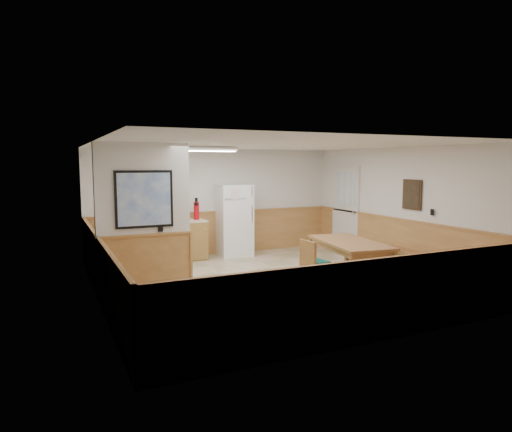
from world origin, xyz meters
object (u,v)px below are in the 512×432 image
dining_bench (409,257)px  dining_chair (312,261)px  dining_table (349,246)px  soap_bottle (124,218)px  refrigerator (234,220)px  fire_extinguisher (196,210)px

dining_bench → dining_chair: bearing=-170.2°
dining_table → soap_bottle: bearing=147.0°
dining_bench → dining_chair: size_ratio=1.73×
dining_bench → soap_bottle: size_ratio=6.16×
dining_bench → soap_bottle: bearing=154.5°
refrigerator → soap_bottle: size_ratio=7.05×
refrigerator → fire_extinguisher: bearing=-179.0°
dining_table → dining_bench: dining_table is taller
refrigerator → soap_bottle: 2.51m
fire_extinguisher → refrigerator: bearing=-24.1°
refrigerator → fire_extinguisher: (-0.91, 0.04, 0.28)m
dining_bench → refrigerator: bearing=135.2°
dining_bench → fire_extinguisher: 4.68m
dining_bench → soap_bottle: 5.92m
dining_bench → soap_bottle: soap_bottle is taller
soap_bottle → dining_chair: bearing=-51.3°
fire_extinguisher → soap_bottle: bearing=157.6°
refrigerator → dining_chair: size_ratio=1.98×
dining_table → dining_bench: bearing=7.4°
refrigerator → soap_bottle: bearing=-177.9°
fire_extinguisher → soap_bottle: 1.60m
dining_table → fire_extinguisher: (-1.93, 3.14, 0.46)m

